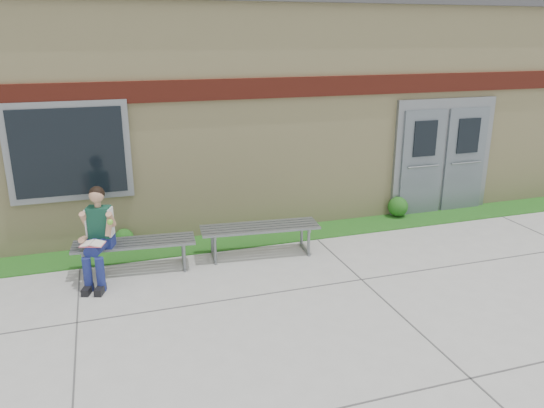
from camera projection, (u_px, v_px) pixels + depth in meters
name	position (u px, v px, depth m)	size (l,w,h in m)	color
ground	(312.00, 305.00, 7.13)	(80.00, 80.00, 0.00)	#9E9E99
grass_strip	(257.00, 238.00, 9.48)	(16.00, 0.80, 0.02)	#194F15
school_building	(214.00, 99.00, 11.91)	(16.20, 6.22, 4.20)	beige
bench_left	(135.00, 248.00, 8.09)	(1.86, 0.67, 0.47)	slate
bench_right	(260.00, 233.00, 8.67)	(1.96, 0.71, 0.50)	slate
girl	(98.00, 234.00, 7.64)	(0.58, 0.89, 1.41)	navy
shrub_mid	(124.00, 238.00, 8.99)	(0.33, 0.33, 0.33)	#194F15
shrub_east	(398.00, 207.00, 10.53)	(0.39, 0.39, 0.39)	#194F15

